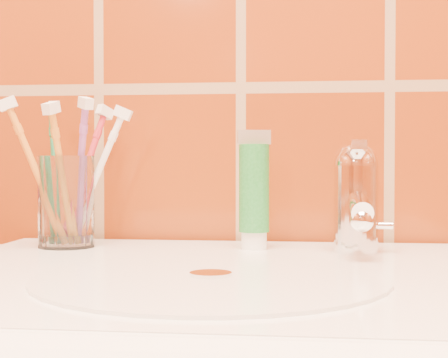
# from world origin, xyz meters

# --- Properties ---
(glass_tumbler) EXTENTS (0.09, 0.09, 0.11)m
(glass_tumbler) POSITION_xyz_m (-0.19, 1.11, 0.90)
(glass_tumbler) COLOR white
(glass_tumbler) RESTS_ON pedestal_sink
(toothpaste_tube) EXTENTS (0.04, 0.03, 0.13)m
(toothpaste_tube) POSITION_xyz_m (0.02, 1.11, 0.91)
(toothpaste_tube) COLOR white
(toothpaste_tube) RESTS_ON pedestal_sink
(faucet) EXTENTS (0.05, 0.11, 0.12)m
(faucet) POSITION_xyz_m (0.14, 1.09, 0.91)
(faucet) COLOR white
(faucet) RESTS_ON pedestal_sink
(toothbrush_0) EXTENTS (0.09, 0.09, 0.19)m
(toothbrush_0) POSITION_xyz_m (-0.18, 1.10, 0.94)
(toothbrush_0) COLOR #8E489B
(toothbrush_0) RESTS_ON glass_tumbler
(toothbrush_1) EXTENTS (0.08, 0.09, 0.18)m
(toothbrush_1) POSITION_xyz_m (-0.21, 1.11, 0.93)
(toothbrush_1) COLOR #1E7444
(toothbrush_1) RESTS_ON glass_tumbler
(toothbrush_2) EXTENTS (0.13, 0.11, 0.18)m
(toothbrush_2) POSITION_xyz_m (-0.22, 1.09, 0.94)
(toothbrush_2) COLOR orange
(toothbrush_2) RESTS_ON glass_tumbler
(toothbrush_3) EXTENTS (0.06, 0.11, 0.18)m
(toothbrush_3) POSITION_xyz_m (-0.19, 1.09, 0.93)
(toothbrush_3) COLOR orange
(toothbrush_3) RESTS_ON glass_tumbler
(toothbrush_4) EXTENTS (0.13, 0.15, 0.19)m
(toothbrush_4) POSITION_xyz_m (-0.18, 1.14, 0.93)
(toothbrush_4) COLOR #B22636
(toothbrush_4) RESTS_ON glass_tumbler
(toothbrush_5) EXTENTS (0.09, 0.09, 0.17)m
(toothbrush_5) POSITION_xyz_m (-0.16, 1.12, 0.93)
(toothbrush_5) COLOR white
(toothbrush_5) RESTS_ON glass_tumbler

